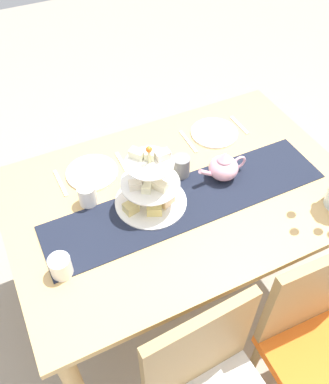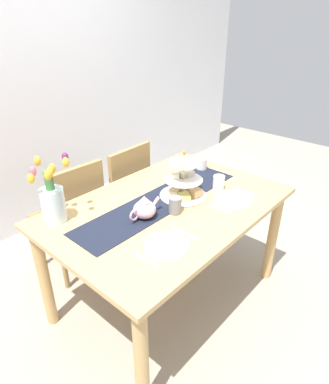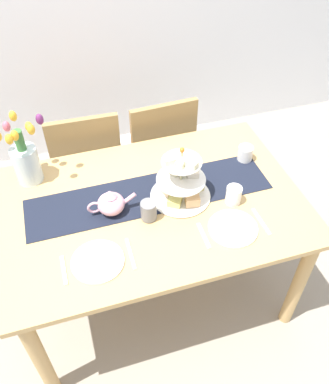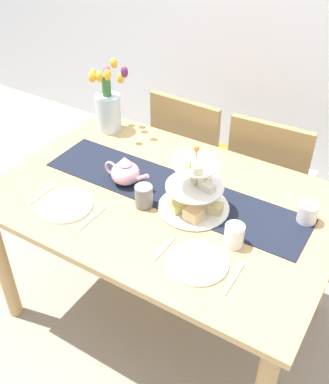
% 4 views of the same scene
% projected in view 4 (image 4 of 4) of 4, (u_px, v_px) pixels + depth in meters
% --- Properties ---
extents(ground_plane, '(8.00, 8.00, 0.00)m').
position_uv_depth(ground_plane, '(165.00, 310.00, 2.46)').
color(ground_plane, gray).
extents(dining_table, '(1.48, 0.98, 0.76)m').
position_uv_depth(dining_table, '(165.00, 217.00, 2.06)').
color(dining_table, tan).
rests_on(dining_table, ground_plane).
extents(chair_left, '(0.43, 0.43, 0.91)m').
position_uv_depth(chair_left, '(193.00, 155.00, 2.74)').
color(chair_left, olive).
rests_on(chair_left, ground_plane).
extents(chair_right, '(0.44, 0.44, 0.91)m').
position_uv_depth(chair_right, '(269.00, 180.00, 2.54)').
color(chair_right, olive).
rests_on(chair_right, ground_plane).
extents(table_runner, '(1.23, 0.28, 0.00)m').
position_uv_depth(table_runner, '(172.00, 190.00, 2.03)').
color(table_runner, black).
rests_on(table_runner, dining_table).
extents(tiered_cake_stand, '(0.30, 0.30, 0.30)m').
position_uv_depth(tiered_cake_stand, '(194.00, 193.00, 1.88)').
color(tiered_cake_stand, beige).
rests_on(tiered_cake_stand, table_runner).
extents(teapot, '(0.24, 0.13, 0.14)m').
position_uv_depth(teapot, '(125.00, 172.00, 2.04)').
color(teapot, '#E5A8BC').
rests_on(teapot, table_runner).
extents(tulip_vase, '(0.24, 0.19, 0.38)m').
position_uv_depth(tulip_vase, '(108.00, 106.00, 2.38)').
color(tulip_vase, silver).
rests_on(tulip_vase, dining_table).
extents(cream_jug, '(0.08, 0.08, 0.08)m').
position_uv_depth(cream_jug, '(308.00, 213.00, 1.84)').
color(cream_jug, white).
rests_on(cream_jug, dining_table).
extents(dinner_plate_left, '(0.23, 0.23, 0.01)m').
position_uv_depth(dinner_plate_left, '(66.00, 206.00, 1.94)').
color(dinner_plate_left, white).
rests_on(dinner_plate_left, dining_table).
extents(fork_left, '(0.02, 0.15, 0.01)m').
position_uv_depth(fork_left, '(40.00, 195.00, 2.00)').
color(fork_left, silver).
rests_on(fork_left, dining_table).
extents(knife_left, '(0.02, 0.17, 0.01)m').
position_uv_depth(knife_left, '(93.00, 218.00, 1.88)').
color(knife_left, silver).
rests_on(knife_left, dining_table).
extents(dinner_plate_right, '(0.23, 0.23, 0.01)m').
position_uv_depth(dinner_plate_right, '(197.00, 263.00, 1.68)').
color(dinner_plate_right, white).
rests_on(dinner_plate_right, dining_table).
extents(fork_right, '(0.02, 0.15, 0.01)m').
position_uv_depth(fork_right, '(164.00, 248.00, 1.74)').
color(fork_right, silver).
rests_on(fork_right, dining_table).
extents(knife_right, '(0.02, 0.17, 0.01)m').
position_uv_depth(knife_right, '(234.00, 279.00, 1.62)').
color(knife_right, silver).
rests_on(knife_right, dining_table).
extents(mug_grey, '(0.08, 0.08, 0.09)m').
position_uv_depth(mug_grey, '(144.00, 196.00, 1.92)').
color(mug_grey, slate).
rests_on(mug_grey, table_runner).
extents(mug_white_text, '(0.08, 0.08, 0.09)m').
position_uv_depth(mug_white_text, '(234.00, 235.00, 1.73)').
color(mug_white_text, white).
rests_on(mug_white_text, dining_table).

